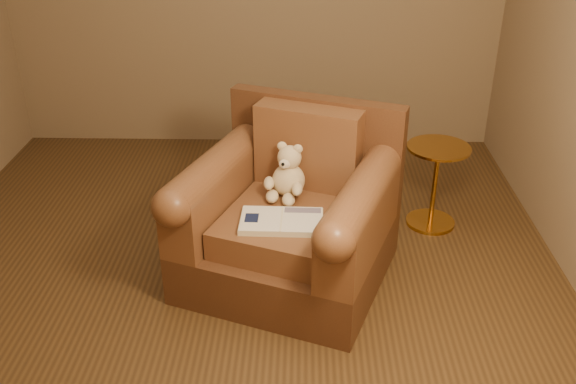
{
  "coord_description": "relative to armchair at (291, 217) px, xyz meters",
  "views": [
    {
      "loc": [
        0.41,
        -3.21,
        2.25
      ],
      "look_at": [
        0.33,
        -0.1,
        0.6
      ],
      "focal_mm": 40.0,
      "sensor_mm": 36.0,
      "label": 1
    }
  ],
  "objects": [
    {
      "name": "side_table",
      "position": [
        0.94,
        0.59,
        -0.07
      ],
      "size": [
        0.41,
        0.41,
        0.58
      ],
      "color": "#C28835",
      "rests_on": "floor"
    },
    {
      "name": "guidebook",
      "position": [
        -0.05,
        -0.23,
        0.11
      ],
      "size": [
        0.45,
        0.28,
        0.04
      ],
      "rotation": [
        0.0,
        0.0,
        -0.02
      ],
      "color": "beige",
      "rests_on": "armchair"
    },
    {
      "name": "armchair",
      "position": [
        0.0,
        0.0,
        0.0
      ],
      "size": [
        1.38,
        1.34,
        0.98
      ],
      "rotation": [
        0.0,
        0.0,
        -0.35
      ],
      "color": "#512F1B",
      "rests_on": "floor"
    },
    {
      "name": "floor",
      "position": [
        -0.35,
        -0.0,
        -0.38
      ],
      "size": [
        4.0,
        4.0,
        0.0
      ],
      "primitive_type": "plane",
      "color": "#4C331A",
      "rests_on": "ground"
    },
    {
      "name": "teddy_bear",
      "position": [
        -0.02,
        0.1,
        0.21
      ],
      "size": [
        0.24,
        0.28,
        0.33
      ],
      "rotation": [
        0.0,
        0.0,
        -0.39
      ],
      "color": "beige",
      "rests_on": "armchair"
    }
  ]
}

